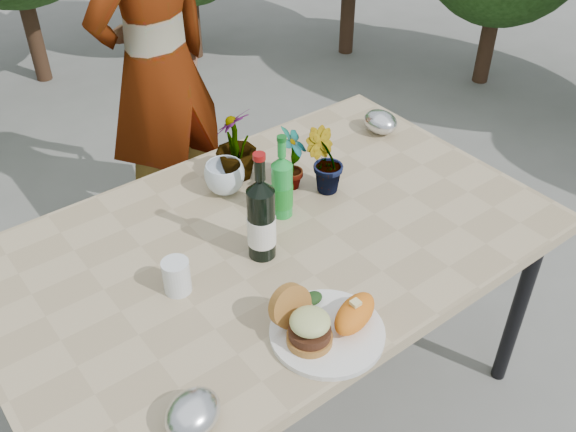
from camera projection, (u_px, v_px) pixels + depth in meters
ground at (274, 398)px, 2.30m from camera, size 80.00×80.00×0.00m
patio_table at (271, 253)px, 1.87m from camera, size 1.60×1.00×0.75m
dinner_plate at (327, 332)px, 1.54m from camera, size 0.28×0.28×0.01m
burger_stack at (305, 323)px, 1.50m from camera, size 0.11×0.16×0.11m
sweet_potato at (355, 314)px, 1.54m from camera, size 0.17×0.12×0.06m
grilled_veg at (309, 301)px, 1.60m from camera, size 0.08×0.05×0.03m
wine_bottle at (261, 220)px, 1.71m from camera, size 0.08×0.08×0.33m
sparkling_water at (282, 187)px, 1.86m from camera, size 0.06×0.06×0.27m
plastic_cup at (177, 276)px, 1.64m from camera, size 0.07×0.07×0.09m
seedling_left at (293, 159)px, 1.96m from camera, size 0.14×0.13×0.21m
seedling_mid at (325, 162)px, 1.95m from camera, size 0.15×0.15×0.21m
seedling_right at (236, 144)px, 2.01m from camera, size 0.18×0.18×0.23m
blue_bowl at (225, 178)px, 1.99m from camera, size 0.14×0.14×0.10m
foil_packet_left at (193, 413)px, 1.33m from camera, size 0.16×0.15×0.08m
foil_packet_right at (380, 122)px, 2.28m from camera, size 0.11×0.14×0.08m
person at (158, 68)px, 2.55m from camera, size 0.68×0.53×1.64m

